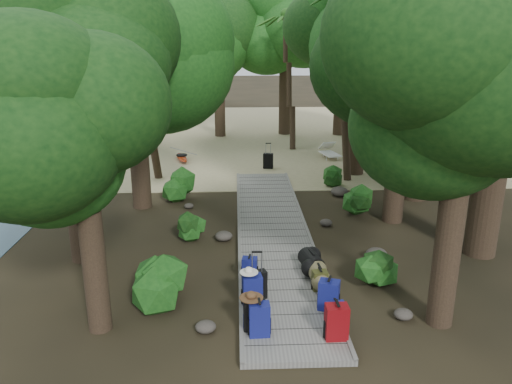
{
  "coord_description": "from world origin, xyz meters",
  "views": [
    {
      "loc": [
        -1.02,
        -12.1,
        5.36
      ],
      "look_at": [
        -0.45,
        1.78,
        1.0
      ],
      "focal_mm": 35.0,
      "sensor_mm": 36.0,
      "label": 1
    }
  ],
  "objects_px": {
    "backpack_right_c": "(329,294)",
    "backpack_left_a": "(259,318)",
    "backpack_left_c": "(252,289)",
    "backpack_left_d": "(250,266)",
    "backpack_right_a": "(337,320)",
    "sun_lounger": "(330,151)",
    "lone_suitcase_on_sand": "(268,161)",
    "duffel_right_black": "(311,261)",
    "duffel_right_khaki": "(319,276)",
    "backpack_right_b": "(336,316)",
    "backpack_left_b": "(254,313)",
    "kayak": "(182,156)",
    "backpack_right_d": "(320,279)",
    "suitcase_on_boardwalk": "(257,285)"
  },
  "relations": [
    {
      "from": "sun_lounger",
      "to": "backpack_right_c",
      "type": "bearing_deg",
      "value": -114.16
    },
    {
      "from": "sun_lounger",
      "to": "duffel_right_khaki",
      "type": "bearing_deg",
      "value": -115.11
    },
    {
      "from": "backpack_left_d",
      "to": "duffel_right_khaki",
      "type": "relative_size",
      "value": 0.83
    },
    {
      "from": "backpack_right_b",
      "to": "backpack_left_d",
      "type": "bearing_deg",
      "value": 112.03
    },
    {
      "from": "backpack_left_d",
      "to": "backpack_right_b",
      "type": "distance_m",
      "value": 2.75
    },
    {
      "from": "backpack_right_b",
      "to": "sun_lounger",
      "type": "xyz_separation_m",
      "value": [
        2.5,
        14.11,
        -0.11
      ]
    },
    {
      "from": "backpack_right_a",
      "to": "suitcase_on_boardwalk",
      "type": "relative_size",
      "value": 1.2
    },
    {
      "from": "backpack_left_b",
      "to": "duffel_right_khaki",
      "type": "xyz_separation_m",
      "value": [
        1.49,
        1.73,
        -0.13
      ]
    },
    {
      "from": "backpack_left_c",
      "to": "backpack_right_d",
      "type": "xyz_separation_m",
      "value": [
        1.47,
        0.58,
        -0.12
      ]
    },
    {
      "from": "duffel_right_khaki",
      "to": "kayak",
      "type": "relative_size",
      "value": 0.18
    },
    {
      "from": "backpack_right_c",
      "to": "backpack_left_a",
      "type": "bearing_deg",
      "value": -129.44
    },
    {
      "from": "lone_suitcase_on_sand",
      "to": "duffel_right_black",
      "type": "bearing_deg",
      "value": -75.3
    },
    {
      "from": "backpack_right_a",
      "to": "duffel_right_black",
      "type": "bearing_deg",
      "value": 89.68
    },
    {
      "from": "backpack_left_a",
      "to": "kayak",
      "type": "xyz_separation_m",
      "value": [
        -2.82,
        13.96,
        -0.28
      ]
    },
    {
      "from": "backpack_right_d",
      "to": "kayak",
      "type": "relative_size",
      "value": 0.14
    },
    {
      "from": "backpack_right_d",
      "to": "duffel_right_black",
      "type": "xyz_separation_m",
      "value": [
        -0.04,
        0.93,
        -0.02
      ]
    },
    {
      "from": "duffel_right_khaki",
      "to": "sun_lounger",
      "type": "xyz_separation_m",
      "value": [
        2.5,
        12.25,
        0.01
      ]
    },
    {
      "from": "duffel_right_khaki",
      "to": "suitcase_on_boardwalk",
      "type": "distance_m",
      "value": 1.5
    },
    {
      "from": "sun_lounger",
      "to": "lone_suitcase_on_sand",
      "type": "bearing_deg",
      "value": -163.11
    },
    {
      "from": "backpack_left_b",
      "to": "kayak",
      "type": "bearing_deg",
      "value": 113.17
    },
    {
      "from": "backpack_left_d",
      "to": "backpack_right_d",
      "type": "distance_m",
      "value": 1.63
    },
    {
      "from": "backpack_left_b",
      "to": "duffel_right_khaki",
      "type": "bearing_deg",
      "value": 61.08
    },
    {
      "from": "backpack_left_c",
      "to": "backpack_left_a",
      "type": "bearing_deg",
      "value": -92.27
    },
    {
      "from": "backpack_left_c",
      "to": "sun_lounger",
      "type": "relative_size",
      "value": 0.37
    },
    {
      "from": "duffel_right_black",
      "to": "backpack_left_d",
      "type": "bearing_deg",
      "value": 178.48
    },
    {
      "from": "backpack_left_a",
      "to": "backpack_right_c",
      "type": "relative_size",
      "value": 1.03
    },
    {
      "from": "backpack_left_c",
      "to": "duffel_right_khaki",
      "type": "xyz_separation_m",
      "value": [
        1.5,
        0.83,
        -0.16
      ]
    },
    {
      "from": "backpack_left_d",
      "to": "lone_suitcase_on_sand",
      "type": "xyz_separation_m",
      "value": [
        1.07,
        10.09,
        -0.04
      ]
    },
    {
      "from": "backpack_right_d",
      "to": "kayak",
      "type": "bearing_deg",
      "value": 101.04
    },
    {
      "from": "duffel_right_khaki",
      "to": "kayak",
      "type": "distance_m",
      "value": 12.78
    },
    {
      "from": "suitcase_on_boardwalk",
      "to": "lone_suitcase_on_sand",
      "type": "height_order",
      "value": "suitcase_on_boardwalk"
    },
    {
      "from": "sun_lounger",
      "to": "backpack_left_b",
      "type": "bearing_deg",
      "value": -119.53
    },
    {
      "from": "backpack_right_b",
      "to": "kayak",
      "type": "xyz_separation_m",
      "value": [
        -4.23,
        13.92,
        -0.25
      ]
    },
    {
      "from": "backpack_left_d",
      "to": "backpack_right_a",
      "type": "height_order",
      "value": "backpack_right_a"
    },
    {
      "from": "backpack_right_d",
      "to": "suitcase_on_boardwalk",
      "type": "xyz_separation_m",
      "value": [
        -1.37,
        -0.31,
        0.06
      ]
    },
    {
      "from": "backpack_right_a",
      "to": "backpack_right_b",
      "type": "relative_size",
      "value": 1.13
    },
    {
      "from": "duffel_right_black",
      "to": "sun_lounger",
      "type": "height_order",
      "value": "sun_lounger"
    },
    {
      "from": "lone_suitcase_on_sand",
      "to": "kayak",
      "type": "bearing_deg",
      "value": 170.24
    },
    {
      "from": "backpack_right_a",
      "to": "suitcase_on_boardwalk",
      "type": "distance_m",
      "value": 2.04
    },
    {
      "from": "backpack_left_c",
      "to": "backpack_right_c",
      "type": "relative_size",
      "value": 1.06
    },
    {
      "from": "duffel_right_black",
      "to": "kayak",
      "type": "bearing_deg",
      "value": 98.27
    },
    {
      "from": "duffel_right_black",
      "to": "suitcase_on_boardwalk",
      "type": "bearing_deg",
      "value": -148.72
    },
    {
      "from": "duffel_right_black",
      "to": "backpack_left_c",
      "type": "bearing_deg",
      "value": -145.15
    },
    {
      "from": "backpack_right_d",
      "to": "lone_suitcase_on_sand",
      "type": "xyz_separation_m",
      "value": [
        -0.42,
        10.76,
        -0.02
      ]
    },
    {
      "from": "duffel_right_khaki",
      "to": "suitcase_on_boardwalk",
      "type": "bearing_deg",
      "value": -162.56
    },
    {
      "from": "backpack_right_b",
      "to": "duffel_right_khaki",
      "type": "bearing_deg",
      "value": 78.38
    },
    {
      "from": "backpack_left_d",
      "to": "backpack_right_a",
      "type": "distance_m",
      "value": 2.9
    },
    {
      "from": "backpack_right_d",
      "to": "duffel_right_khaki",
      "type": "xyz_separation_m",
      "value": [
        0.03,
        0.24,
        -0.03
      ]
    },
    {
      "from": "backpack_left_d",
      "to": "backpack_right_d",
      "type": "bearing_deg",
      "value": -15.9
    },
    {
      "from": "backpack_left_c",
      "to": "backpack_right_c",
      "type": "xyz_separation_m",
      "value": [
        1.52,
        -0.22,
        -0.02
      ]
    }
  ]
}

